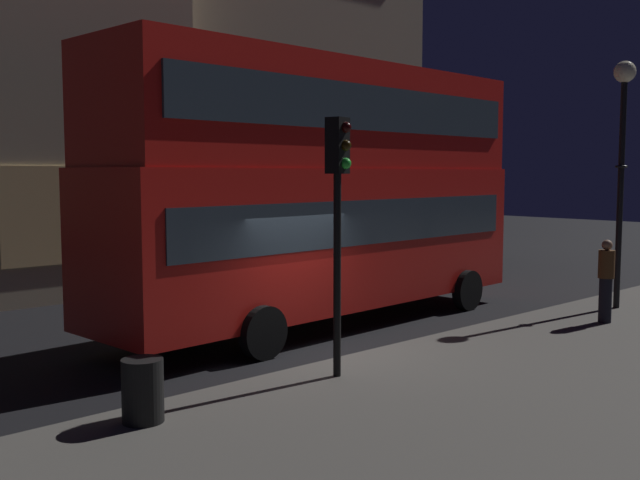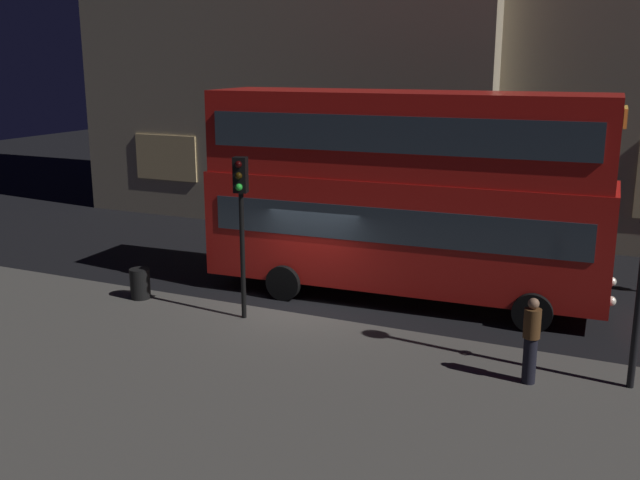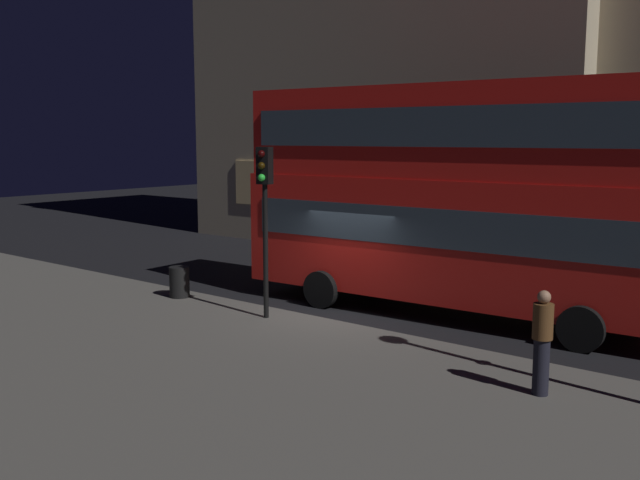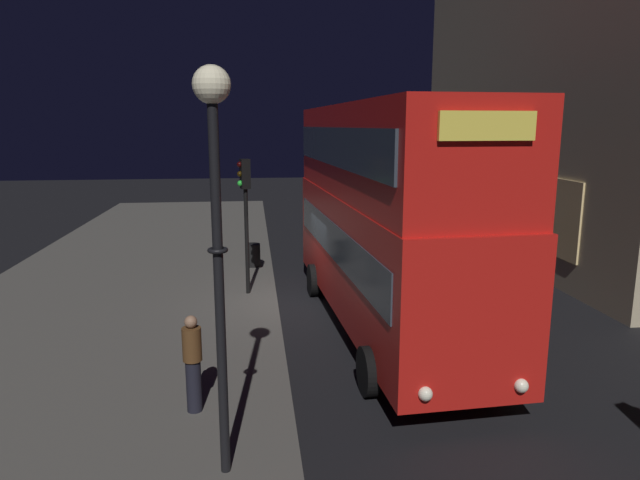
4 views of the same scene
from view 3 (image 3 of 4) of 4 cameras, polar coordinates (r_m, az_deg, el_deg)
name	(u,v)px [view 3 (image 3 of 4)]	position (r m, az deg, el deg)	size (l,w,h in m)	color
ground_plane	(338,316)	(17.71, 1.44, -6.05)	(80.00, 80.00, 0.00)	black
sidewalk_slab	(167,367)	(14.03, -12.03, -9.83)	(44.00, 9.21, 0.12)	#4C4944
building_with_clock	(422,4)	(31.73, 8.09, 17.99)	(17.16, 10.19, 19.59)	tan
double_decker_bus	(451,189)	(17.74, 10.32, 3.97)	(10.84, 3.31, 5.55)	red
traffic_light_near_kerb	(265,196)	(16.66, -4.41, 3.49)	(0.37, 0.39, 4.00)	black
pedestrian	(542,341)	(12.47, 17.17, -7.64)	(0.33, 0.33, 1.76)	black
litter_bin	(179,282)	(19.51, -11.06, -3.28)	(0.53, 0.53, 0.82)	black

